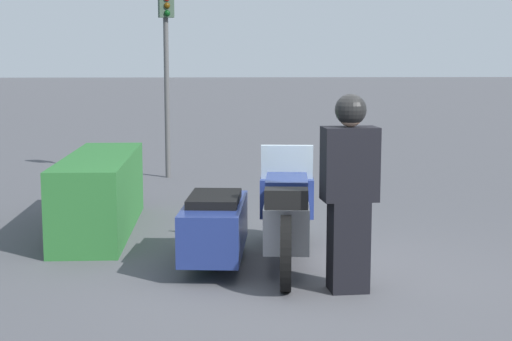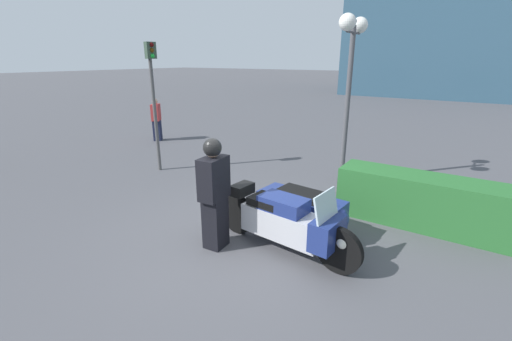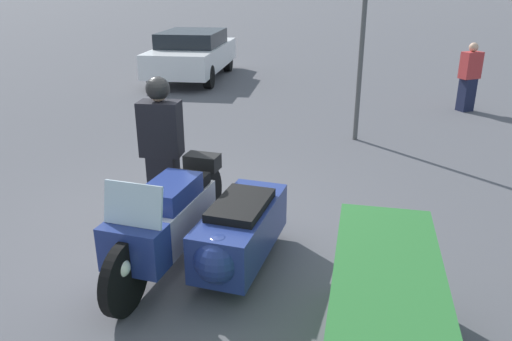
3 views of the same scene
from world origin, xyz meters
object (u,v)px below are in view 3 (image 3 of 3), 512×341
officer_rider (162,146)px  parked_car_background (193,53)px  police_motorcycle (204,226)px  traffic_light_far (363,20)px  pedestrian_bystander (469,77)px

officer_rider → parked_car_background: bearing=12.2°
police_motorcycle → traffic_light_far: size_ratio=0.79×
pedestrian_bystander → officer_rider: bearing=110.4°
officer_rider → parked_car_background: 9.63m
police_motorcycle → traffic_light_far: bearing=169.2°
pedestrian_bystander → parked_car_background: bearing=37.0°
officer_rider → parked_car_background: officer_rider is taller
officer_rider → pedestrian_bystander: size_ratio=1.17×
parked_car_background → pedestrian_bystander: 7.91m
pedestrian_bystander → traffic_light_far: bearing=104.9°
police_motorcycle → pedestrian_bystander: 8.67m
traffic_light_far → officer_rider: bearing=-21.7°
officer_rider → traffic_light_far: size_ratio=0.55×
police_motorcycle → parked_car_background: 10.89m
parked_car_background → traffic_light_far: bearing=-140.9°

